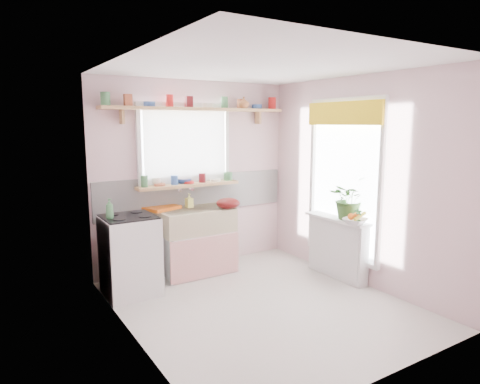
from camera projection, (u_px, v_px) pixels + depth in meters
room at (267, 168)px, 5.47m from camera, size 3.20×3.20×3.20m
sink_unit at (196, 241)px, 5.56m from camera, size 0.95×0.65×1.11m
cooker at (130, 255)px, 4.85m from camera, size 0.58×0.58×0.93m
radiator_ledge at (337, 247)px, 5.41m from camera, size 0.22×0.95×0.78m
windowsill at (189, 185)px, 5.60m from camera, size 1.40×0.22×0.04m
pine_shelf at (198, 109)px, 5.52m from camera, size 2.52×0.24×0.04m
shelf_crockery at (196, 103)px, 5.49m from camera, size 2.47×0.11×0.12m
sill_crockery at (187, 179)px, 5.58m from camera, size 1.35×0.11×0.12m
dish_tray at (162, 208)px, 5.47m from camera, size 0.49×0.43×0.04m
colander at (228, 203)px, 5.52m from camera, size 0.41×0.41×0.14m
jade_plant at (348, 198)px, 5.22m from camera, size 0.60×0.57×0.53m
fruit_bowl at (355, 221)px, 5.00m from camera, size 0.34×0.34×0.07m
herb_pot at (358, 217)px, 4.95m from camera, size 0.12×0.10×0.19m
soap_bottle_sink at (189, 201)px, 5.58m from camera, size 0.09×0.09×0.18m
sill_cup at (156, 182)px, 5.42m from camera, size 0.16×0.16×0.10m
sill_bowl at (184, 181)px, 5.62m from camera, size 0.25×0.25×0.06m
shelf_vase at (244, 103)px, 5.80m from camera, size 0.17×0.17×0.15m
cooker_bottle at (109, 209)px, 4.62m from camera, size 0.11×0.11×0.22m
fruit at (355, 216)px, 4.99m from camera, size 0.20×0.14×0.10m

